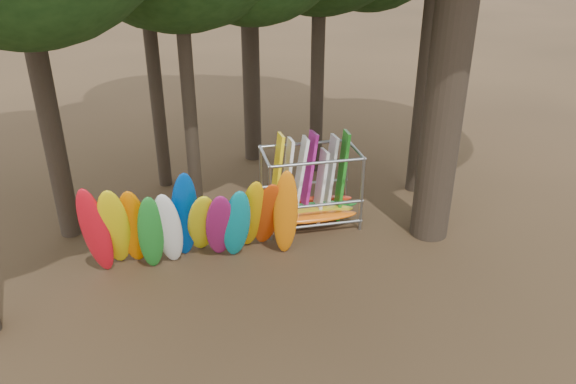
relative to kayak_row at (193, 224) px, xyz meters
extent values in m
plane|color=#47331E|center=(2.18, -0.42, -1.30)|extent=(120.00, 120.00, 0.00)
cylinder|color=black|center=(-0.68, 5.40, 4.42)|extent=(0.43, 0.43, 11.44)
cylinder|color=black|center=(4.71, 5.56, 3.81)|extent=(0.46, 0.46, 10.22)
cylinder|color=black|center=(0.23, 2.37, 4.01)|extent=(0.38, 0.38, 10.63)
ellipsoid|color=red|center=(-2.34, -0.16, 0.14)|extent=(0.78, 1.41, 2.98)
ellipsoid|color=yellow|center=(-1.91, -0.03, 0.11)|extent=(0.86, 1.84, 2.96)
ellipsoid|color=orange|center=(-1.48, 0.19, -0.04)|extent=(0.74, 1.24, 2.62)
ellipsoid|color=#1D7A26|center=(-1.05, -0.14, -0.07)|extent=(0.77, 1.22, 2.56)
ellipsoid|color=silver|center=(-0.63, -0.03, -0.07)|extent=(0.83, 1.34, 2.58)
ellipsoid|color=#0140A5|center=(-0.20, 0.15, 0.16)|extent=(0.84, 1.44, 3.01)
ellipsoid|color=yellow|center=(0.23, 0.13, -0.11)|extent=(0.85, 1.91, 2.55)
ellipsoid|color=#8A1759|center=(0.66, -0.12, -0.09)|extent=(0.73, 1.61, 2.55)
ellipsoid|color=#067E8B|center=(1.09, -0.15, -0.08)|extent=(0.82, 1.46, 2.58)
ellipsoid|color=#DEA407|center=(1.52, 0.13, 0.00)|extent=(0.76, 1.75, 2.75)
ellipsoid|color=#C53B09|center=(1.94, 0.18, -0.07)|extent=(0.78, 1.64, 2.58)
ellipsoid|color=orange|center=(2.37, -0.14, 0.10)|extent=(0.76, 1.13, 2.87)
ellipsoid|color=orange|center=(3.51, 1.24, -0.88)|extent=(2.64, 0.55, 0.24)
ellipsoid|color=gold|center=(3.51, 1.56, -0.88)|extent=(2.63, 0.55, 0.24)
ellipsoid|color=#197222|center=(3.51, 1.85, -0.88)|extent=(3.08, 0.55, 0.24)
ellipsoid|color=red|center=(3.51, 2.23, -0.88)|extent=(2.98, 0.55, 0.24)
cube|color=yellow|center=(2.52, 1.86, 0.10)|extent=(0.47, 0.80, 2.82)
cube|color=white|center=(2.85, 1.95, -0.01)|extent=(0.42, 0.78, 2.62)
cube|color=white|center=(3.18, 1.80, 0.04)|extent=(0.56, 0.77, 2.69)
cube|color=#9B1979|center=(3.51, 2.04, 0.06)|extent=(0.55, 0.82, 2.74)
cube|color=silver|center=(3.84, 1.79, -0.19)|extent=(0.40, 0.77, 2.26)
cube|color=silver|center=(4.17, 2.01, -0.02)|extent=(0.43, 0.78, 2.59)
cube|color=#1C7B1B|center=(4.50, 1.84, 0.06)|extent=(0.42, 0.77, 2.76)
camera|label=1|loc=(-0.30, -12.65, 6.98)|focal=35.00mm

